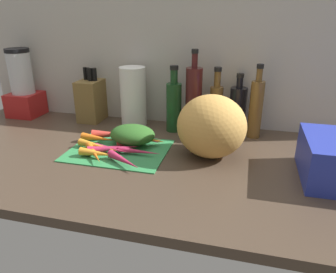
# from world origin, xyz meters

# --- Properties ---
(ground_plane) EXTENTS (1.70, 0.80, 0.03)m
(ground_plane) POSITION_xyz_m (0.00, 0.00, -0.01)
(ground_plane) COLOR #47382B
(wall_back) EXTENTS (1.70, 0.03, 0.60)m
(wall_back) POSITION_xyz_m (0.00, 0.39, 0.30)
(wall_back) COLOR #BCB7AD
(wall_back) RESTS_ON ground_plane
(cutting_board) EXTENTS (0.35, 0.28, 0.01)m
(cutting_board) POSITION_xyz_m (-0.07, 0.01, 0.00)
(cutting_board) COLOR #338C4C
(cutting_board) RESTS_ON ground_plane
(carrot_0) EXTENTS (0.16, 0.10, 0.02)m
(carrot_0) POSITION_xyz_m (-0.01, 0.07, 0.02)
(carrot_0) COLOR red
(carrot_0) RESTS_ON cutting_board
(carrot_1) EXTENTS (0.14, 0.03, 0.03)m
(carrot_1) POSITION_xyz_m (-0.11, -0.07, 0.02)
(carrot_1) COLOR orange
(carrot_1) RESTS_ON cutting_board
(carrot_2) EXTENTS (0.14, 0.10, 0.03)m
(carrot_2) POSITION_xyz_m (-0.01, -0.10, 0.02)
(carrot_2) COLOR #B2264C
(carrot_2) RESTS_ON cutting_board
(carrot_3) EXTENTS (0.15, 0.09, 0.03)m
(carrot_3) POSITION_xyz_m (0.00, 0.10, 0.02)
(carrot_3) COLOR #B2264C
(carrot_3) RESTS_ON cutting_board
(carrot_4) EXTENTS (0.11, 0.10, 0.02)m
(carrot_4) POSITION_xyz_m (-0.10, -0.01, 0.02)
(carrot_4) COLOR #B2264C
(carrot_4) RESTS_ON cutting_board
(carrot_5) EXTENTS (0.14, 0.04, 0.03)m
(carrot_5) POSITION_xyz_m (-0.17, 0.06, 0.02)
(carrot_5) COLOR orange
(carrot_5) RESTS_ON cutting_board
(carrot_6) EXTENTS (0.17, 0.10, 0.03)m
(carrot_6) POSITION_xyz_m (-0.08, -0.01, 0.02)
(carrot_6) COLOR #B2264C
(carrot_6) RESTS_ON cutting_board
(carrot_7) EXTENTS (0.14, 0.05, 0.02)m
(carrot_7) POSITION_xyz_m (-0.08, -0.02, 0.02)
(carrot_7) COLOR #B2264C
(carrot_7) RESTS_ON cutting_board
(carrot_8) EXTENTS (0.16, 0.07, 0.04)m
(carrot_8) POSITION_xyz_m (-0.13, 0.10, 0.03)
(carrot_8) COLOR red
(carrot_8) RESTS_ON cutting_board
(carrot_9) EXTENTS (0.12, 0.13, 0.03)m
(carrot_9) POSITION_xyz_m (-0.13, -0.07, 0.02)
(carrot_9) COLOR orange
(carrot_9) RESTS_ON cutting_board
(carrot_10) EXTENTS (0.17, 0.07, 0.03)m
(carrot_10) POSITION_xyz_m (-0.14, -0.01, 0.02)
(carrot_10) COLOR orange
(carrot_10) RESTS_ON cutting_board
(carrot_11) EXTENTS (0.16, 0.02, 0.02)m
(carrot_11) POSITION_xyz_m (0.02, -0.01, 0.02)
(carrot_11) COLOR #B2264C
(carrot_11) RESTS_ON cutting_board
(carrot_12) EXTENTS (0.17, 0.06, 0.04)m
(carrot_12) POSITION_xyz_m (0.01, 0.08, 0.03)
(carrot_12) COLOR orange
(carrot_12) RESTS_ON cutting_board
(carrot_greens_pile) EXTENTS (0.17, 0.13, 0.07)m
(carrot_greens_pile) POSITION_xyz_m (-0.04, 0.07, 0.04)
(carrot_greens_pile) COLOR #2D6023
(carrot_greens_pile) RESTS_ON cutting_board
(winter_squash) EXTENTS (0.24, 0.21, 0.22)m
(winter_squash) POSITION_xyz_m (0.26, 0.06, 0.11)
(winter_squash) COLOR gold
(winter_squash) RESTS_ON ground_plane
(knife_block) EXTENTS (0.10, 0.13, 0.24)m
(knife_block) POSITION_xyz_m (-0.32, 0.31, 0.10)
(knife_block) COLOR brown
(knife_block) RESTS_ON ground_plane
(blender_appliance) EXTENTS (0.14, 0.14, 0.31)m
(blender_appliance) POSITION_xyz_m (-0.66, 0.29, 0.14)
(blender_appliance) COLOR red
(blender_appliance) RESTS_ON ground_plane
(paper_towel_roll) EXTENTS (0.11, 0.11, 0.25)m
(paper_towel_roll) POSITION_xyz_m (-0.11, 0.30, 0.13)
(paper_towel_roll) COLOR white
(paper_towel_roll) RESTS_ON ground_plane
(bottle_0) EXTENTS (0.06, 0.06, 0.27)m
(bottle_0) POSITION_xyz_m (0.07, 0.27, 0.11)
(bottle_0) COLOR #19421E
(bottle_0) RESTS_ON ground_plane
(bottle_1) EXTENTS (0.07, 0.07, 0.34)m
(bottle_1) POSITION_xyz_m (0.15, 0.28, 0.14)
(bottle_1) COLOR #471919
(bottle_1) RESTS_ON ground_plane
(bottle_2) EXTENTS (0.05, 0.05, 0.27)m
(bottle_2) POSITION_xyz_m (0.24, 0.30, 0.11)
(bottle_2) COLOR brown
(bottle_2) RESTS_ON ground_plane
(bottle_3) EXTENTS (0.07, 0.07, 0.24)m
(bottle_3) POSITION_xyz_m (0.33, 0.32, 0.10)
(bottle_3) COLOR black
(bottle_3) RESTS_ON ground_plane
(bottle_4) EXTENTS (0.05, 0.05, 0.29)m
(bottle_4) POSITION_xyz_m (0.40, 0.28, 0.12)
(bottle_4) COLOR brown
(bottle_4) RESTS_ON ground_plane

